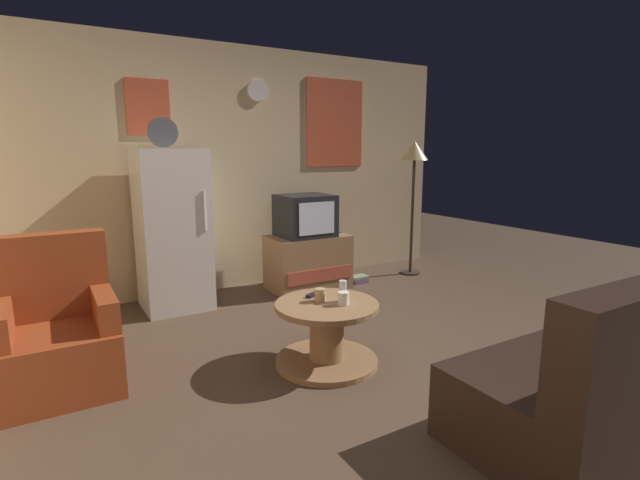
{
  "coord_description": "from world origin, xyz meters",
  "views": [
    {
      "loc": [
        -1.86,
        -2.4,
        1.49
      ],
      "look_at": [
        0.09,
        0.9,
        0.75
      ],
      "focal_mm": 26.38,
      "sensor_mm": 36.0,
      "label": 1
    }
  ],
  "objects_px": {
    "couch": "(614,377)",
    "book_stack": "(359,279)",
    "standing_lamp": "(414,161)",
    "mug_ceramic_white": "(343,298)",
    "mug_ceramic_tan": "(320,295)",
    "tv_stand": "(308,262)",
    "armchair": "(57,335)",
    "coffee_table": "(327,333)",
    "crt_tv": "(305,216)",
    "wine_glass": "(343,291)",
    "remote_control": "(314,294)",
    "fridge": "(172,230)"
  },
  "relations": [
    {
      "from": "remote_control",
      "to": "couch",
      "type": "relative_size",
      "value": 0.09
    },
    {
      "from": "standing_lamp",
      "to": "mug_ceramic_tan",
      "type": "distance_m",
      "value": 2.81
    },
    {
      "from": "standing_lamp",
      "to": "mug_ceramic_white",
      "type": "height_order",
      "value": "standing_lamp"
    },
    {
      "from": "coffee_table",
      "to": "book_stack",
      "type": "relative_size",
      "value": 3.61
    },
    {
      "from": "tv_stand",
      "to": "armchair",
      "type": "relative_size",
      "value": 0.88
    },
    {
      "from": "mug_ceramic_tan",
      "to": "book_stack",
      "type": "xyz_separation_m",
      "value": [
        1.41,
        1.52,
        -0.45
      ]
    },
    {
      "from": "coffee_table",
      "to": "armchair",
      "type": "height_order",
      "value": "armchair"
    },
    {
      "from": "coffee_table",
      "to": "couch",
      "type": "distance_m",
      "value": 1.71
    },
    {
      "from": "coffee_table",
      "to": "couch",
      "type": "relative_size",
      "value": 0.42
    },
    {
      "from": "standing_lamp",
      "to": "remote_control",
      "type": "distance_m",
      "value": 2.74
    },
    {
      "from": "coffee_table",
      "to": "mug_ceramic_tan",
      "type": "bearing_deg",
      "value": 108.93
    },
    {
      "from": "standing_lamp",
      "to": "couch",
      "type": "distance_m",
      "value": 3.48
    },
    {
      "from": "remote_control",
      "to": "standing_lamp",
      "type": "bearing_deg",
      "value": 9.47
    },
    {
      "from": "couch",
      "to": "fridge",
      "type": "bearing_deg",
      "value": 114.39
    },
    {
      "from": "fridge",
      "to": "wine_glass",
      "type": "xyz_separation_m",
      "value": [
        0.72,
        -1.82,
        -0.23
      ]
    },
    {
      "from": "crt_tv",
      "to": "armchair",
      "type": "distance_m",
      "value": 2.66
    },
    {
      "from": "mug_ceramic_tan",
      "to": "standing_lamp",
      "type": "bearing_deg",
      "value": 34.99
    },
    {
      "from": "fridge",
      "to": "remote_control",
      "type": "height_order",
      "value": "fridge"
    },
    {
      "from": "couch",
      "to": "remote_control",
      "type": "bearing_deg",
      "value": 117.68
    },
    {
      "from": "fridge",
      "to": "armchair",
      "type": "bearing_deg",
      "value": -130.76
    },
    {
      "from": "mug_ceramic_tan",
      "to": "book_stack",
      "type": "bearing_deg",
      "value": 47.03
    },
    {
      "from": "crt_tv",
      "to": "wine_glass",
      "type": "height_order",
      "value": "crt_tv"
    },
    {
      "from": "fridge",
      "to": "couch",
      "type": "bearing_deg",
      "value": -65.61
    },
    {
      "from": "fridge",
      "to": "couch",
      "type": "relative_size",
      "value": 1.04
    },
    {
      "from": "mug_ceramic_white",
      "to": "book_stack",
      "type": "distance_m",
      "value": 2.17
    },
    {
      "from": "couch",
      "to": "book_stack",
      "type": "height_order",
      "value": "couch"
    },
    {
      "from": "fridge",
      "to": "wine_glass",
      "type": "height_order",
      "value": "fridge"
    },
    {
      "from": "mug_ceramic_tan",
      "to": "armchair",
      "type": "height_order",
      "value": "armchair"
    },
    {
      "from": "standing_lamp",
      "to": "remote_control",
      "type": "xyz_separation_m",
      "value": [
        -2.17,
        -1.41,
        -0.9
      ]
    },
    {
      "from": "tv_stand",
      "to": "coffee_table",
      "type": "height_order",
      "value": "tv_stand"
    },
    {
      "from": "crt_tv",
      "to": "mug_ceramic_tan",
      "type": "relative_size",
      "value": 6.0
    },
    {
      "from": "couch",
      "to": "book_stack",
      "type": "xyz_separation_m",
      "value": [
        0.52,
        3.04,
        -0.27
      ]
    },
    {
      "from": "coffee_table",
      "to": "mug_ceramic_white",
      "type": "relative_size",
      "value": 8.0
    },
    {
      "from": "wine_glass",
      "to": "couch",
      "type": "xyz_separation_m",
      "value": [
        0.76,
        -1.44,
        -0.21
      ]
    },
    {
      "from": "tv_stand",
      "to": "coffee_table",
      "type": "relative_size",
      "value": 1.17
    },
    {
      "from": "book_stack",
      "to": "tv_stand",
      "type": "bearing_deg",
      "value": 169.66
    },
    {
      "from": "mug_ceramic_tan",
      "to": "remote_control",
      "type": "bearing_deg",
      "value": 78.22
    },
    {
      "from": "mug_ceramic_tan",
      "to": "remote_control",
      "type": "height_order",
      "value": "mug_ceramic_tan"
    },
    {
      "from": "wine_glass",
      "to": "mug_ceramic_white",
      "type": "bearing_deg",
      "value": -119.44
    },
    {
      "from": "armchair",
      "to": "tv_stand",
      "type": "bearing_deg",
      "value": 24.11
    },
    {
      "from": "coffee_table",
      "to": "remote_control",
      "type": "distance_m",
      "value": 0.3
    },
    {
      "from": "coffee_table",
      "to": "wine_glass",
      "type": "bearing_deg",
      "value": -13.68
    },
    {
      "from": "tv_stand",
      "to": "mug_ceramic_white",
      "type": "relative_size",
      "value": 9.33
    },
    {
      "from": "armchair",
      "to": "couch",
      "type": "xyz_separation_m",
      "value": [
        2.5,
        -2.07,
        -0.03
      ]
    },
    {
      "from": "crt_tv",
      "to": "wine_glass",
      "type": "xyz_separation_m",
      "value": [
        -0.65,
        -1.71,
        -0.28
      ]
    },
    {
      "from": "wine_glass",
      "to": "couch",
      "type": "distance_m",
      "value": 1.64
    },
    {
      "from": "couch",
      "to": "book_stack",
      "type": "bearing_deg",
      "value": 80.28
    },
    {
      "from": "mug_ceramic_white",
      "to": "remote_control",
      "type": "xyz_separation_m",
      "value": [
        -0.07,
        0.28,
        -0.03
      ]
    },
    {
      "from": "standing_lamp",
      "to": "remote_control",
      "type": "relative_size",
      "value": 10.6
    },
    {
      "from": "tv_stand",
      "to": "remote_control",
      "type": "relative_size",
      "value": 5.6
    }
  ]
}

